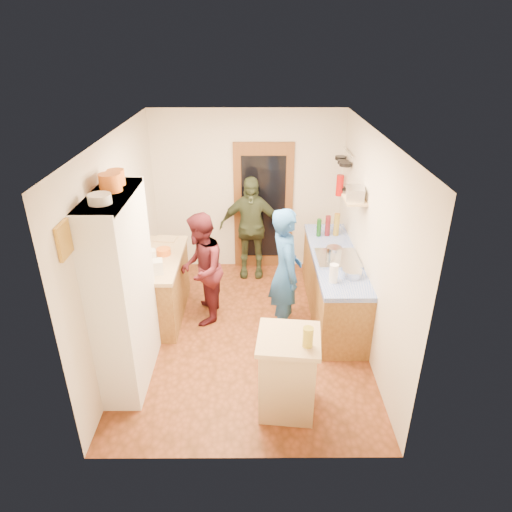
{
  "coord_description": "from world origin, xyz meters",
  "views": [
    {
      "loc": [
        0.1,
        -5.01,
        3.6
      ],
      "look_at": [
        0.12,
        0.15,
        1.06
      ],
      "focal_mm": 32.0,
      "sensor_mm": 36.0,
      "label": 1
    }
  ],
  "objects_px": {
    "person_hob": "(289,273)",
    "person_left": "(204,268)",
    "hutch_body": "(123,292)",
    "person_back": "(251,227)",
    "island_base": "(288,375)",
    "right_counter_base": "(333,286)"
  },
  "relations": [
    {
      "from": "person_back",
      "to": "person_hob",
      "type": "bearing_deg",
      "value": -71.34
    },
    {
      "from": "right_counter_base",
      "to": "island_base",
      "type": "bearing_deg",
      "value": -112.35
    },
    {
      "from": "right_counter_base",
      "to": "person_back",
      "type": "bearing_deg",
      "value": 135.01
    },
    {
      "from": "person_left",
      "to": "person_back",
      "type": "relative_size",
      "value": 0.93
    },
    {
      "from": "island_base",
      "to": "person_hob",
      "type": "height_order",
      "value": "person_hob"
    },
    {
      "from": "person_left",
      "to": "person_back",
      "type": "xyz_separation_m",
      "value": [
        0.63,
        1.27,
        0.06
      ]
    },
    {
      "from": "island_base",
      "to": "right_counter_base",
      "type": "bearing_deg",
      "value": 67.65
    },
    {
      "from": "hutch_body",
      "to": "person_left",
      "type": "distance_m",
      "value": 1.42
    },
    {
      "from": "person_hob",
      "to": "person_left",
      "type": "height_order",
      "value": "person_hob"
    },
    {
      "from": "person_hob",
      "to": "person_left",
      "type": "xyz_separation_m",
      "value": [
        -1.11,
        0.3,
        -0.08
      ]
    },
    {
      "from": "island_base",
      "to": "person_back",
      "type": "height_order",
      "value": "person_back"
    },
    {
      "from": "person_left",
      "to": "person_hob",
      "type": "bearing_deg",
      "value": 75.66
    },
    {
      "from": "person_left",
      "to": "right_counter_base",
      "type": "bearing_deg",
      "value": 94.53
    },
    {
      "from": "island_base",
      "to": "person_back",
      "type": "xyz_separation_m",
      "value": [
        -0.39,
        2.99,
        0.4
      ]
    },
    {
      "from": "person_left",
      "to": "person_back",
      "type": "height_order",
      "value": "person_back"
    },
    {
      "from": "hutch_body",
      "to": "right_counter_base",
      "type": "height_order",
      "value": "hutch_body"
    },
    {
      "from": "person_hob",
      "to": "hutch_body",
      "type": "bearing_deg",
      "value": 106.7
    },
    {
      "from": "person_back",
      "to": "right_counter_base",
      "type": "bearing_deg",
      "value": -43.51
    },
    {
      "from": "person_hob",
      "to": "person_left",
      "type": "distance_m",
      "value": 1.15
    },
    {
      "from": "hutch_body",
      "to": "person_hob",
      "type": "relative_size",
      "value": 1.28
    },
    {
      "from": "right_counter_base",
      "to": "person_left",
      "type": "height_order",
      "value": "person_left"
    },
    {
      "from": "right_counter_base",
      "to": "person_left",
      "type": "xyz_separation_m",
      "value": [
        -1.77,
        -0.12,
        0.35
      ]
    }
  ]
}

